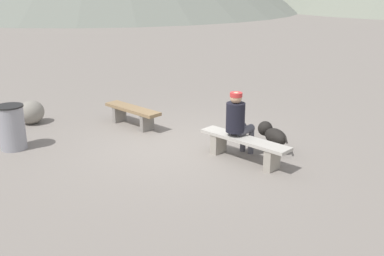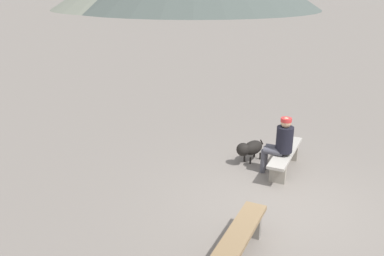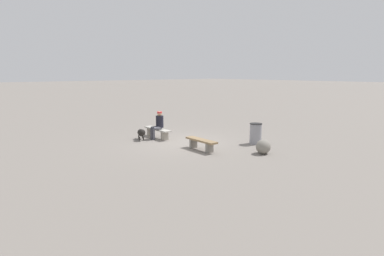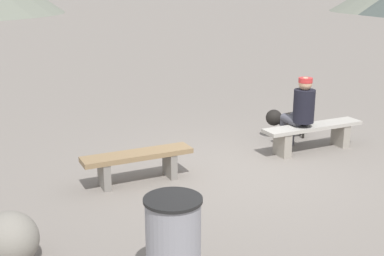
{
  "view_description": "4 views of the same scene",
  "coord_description": "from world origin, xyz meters",
  "px_view_note": "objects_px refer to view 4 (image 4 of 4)",
  "views": [
    {
      "loc": [
        5.98,
        -6.35,
        3.25
      ],
      "look_at": [
        1.06,
        -0.71,
        0.8
      ],
      "focal_mm": 42.13,
      "sensor_mm": 36.0,
      "label": 1
    },
    {
      "loc": [
        -6.7,
        -1.0,
        3.98
      ],
      "look_at": [
        1.03,
        2.3,
        0.86
      ],
      "focal_mm": 37.37,
      "sensor_mm": 36.0,
      "label": 2
    },
    {
      "loc": [
        -10.84,
        8.7,
        3.1
      ],
      "look_at": [
        -1.01,
        0.23,
        0.81
      ],
      "focal_mm": 29.53,
      "sensor_mm": 36.0,
      "label": 3
    },
    {
      "loc": [
        -4.14,
        -5.97,
        2.74
      ],
      "look_at": [
        -0.4,
        1.09,
        0.45
      ],
      "focal_mm": 46.35,
      "sensor_mm": 36.0,
      "label": 4
    }
  ],
  "objects_px": {
    "seated_person": "(301,108)",
    "dog": "(287,120)",
    "bench_right": "(313,133)",
    "boulder": "(10,239)",
    "bench_left": "(138,161)",
    "trash_bin": "(173,243)"
  },
  "relations": [
    {
      "from": "bench_left",
      "to": "boulder",
      "type": "relative_size",
      "value": 2.59
    },
    {
      "from": "dog",
      "to": "boulder",
      "type": "relative_size",
      "value": 1.35
    },
    {
      "from": "trash_bin",
      "to": "boulder",
      "type": "xyz_separation_m",
      "value": [
        -1.28,
        1.15,
        -0.18
      ]
    },
    {
      "from": "seated_person",
      "to": "dog",
      "type": "relative_size",
      "value": 1.53
    },
    {
      "from": "seated_person",
      "to": "dog",
      "type": "xyz_separation_m",
      "value": [
        0.33,
        0.74,
        -0.42
      ]
    },
    {
      "from": "bench_right",
      "to": "trash_bin",
      "type": "xyz_separation_m",
      "value": [
        -3.89,
        -2.53,
        0.14
      ]
    },
    {
      "from": "bench_left",
      "to": "dog",
      "type": "distance_m",
      "value": 3.39
    },
    {
      "from": "seated_person",
      "to": "boulder",
      "type": "bearing_deg",
      "value": -162.36
    },
    {
      "from": "bench_right",
      "to": "dog",
      "type": "xyz_separation_m",
      "value": [
        0.1,
        0.83,
        0.02
      ]
    },
    {
      "from": "dog",
      "to": "bench_right",
      "type": "bearing_deg",
      "value": 106.3
    },
    {
      "from": "seated_person",
      "to": "trash_bin",
      "type": "xyz_separation_m",
      "value": [
        -3.66,
        -2.62,
        -0.3
      ]
    },
    {
      "from": "bench_right",
      "to": "boulder",
      "type": "xyz_separation_m",
      "value": [
        -5.17,
        -1.38,
        -0.04
      ]
    },
    {
      "from": "bench_right",
      "to": "boulder",
      "type": "relative_size",
      "value": 3.01
    },
    {
      "from": "bench_right",
      "to": "seated_person",
      "type": "bearing_deg",
      "value": 161.31
    },
    {
      "from": "dog",
      "to": "trash_bin",
      "type": "height_order",
      "value": "trash_bin"
    },
    {
      "from": "seated_person",
      "to": "boulder",
      "type": "height_order",
      "value": "seated_person"
    },
    {
      "from": "bench_right",
      "to": "dog",
      "type": "bearing_deg",
      "value": 85.26
    },
    {
      "from": "bench_left",
      "to": "trash_bin",
      "type": "bearing_deg",
      "value": -102.6
    },
    {
      "from": "bench_right",
      "to": "seated_person",
      "type": "distance_m",
      "value": 0.5
    },
    {
      "from": "bench_left",
      "to": "seated_person",
      "type": "xyz_separation_m",
      "value": [
        2.98,
        0.02,
        0.43
      ]
    },
    {
      "from": "trash_bin",
      "to": "dog",
      "type": "bearing_deg",
      "value": 40.12
    },
    {
      "from": "seated_person",
      "to": "dog",
      "type": "height_order",
      "value": "seated_person"
    }
  ]
}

